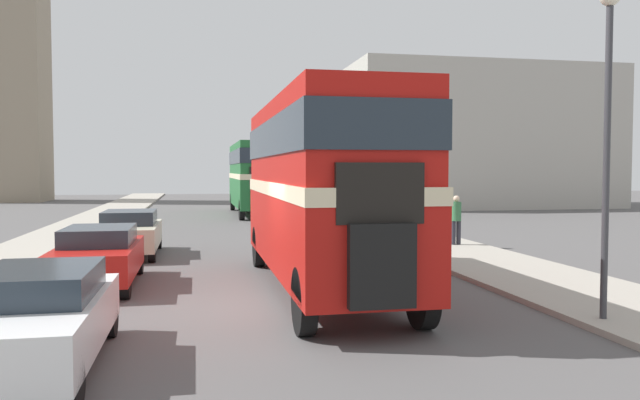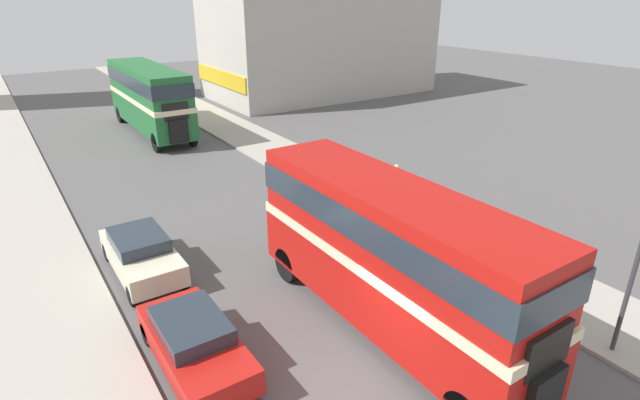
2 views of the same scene
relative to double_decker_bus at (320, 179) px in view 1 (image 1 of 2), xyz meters
name	(u,v)px [view 1 (image 1 of 2)]	position (x,y,z in m)	size (l,w,h in m)	color
ground_plane	(276,305)	(-1.21, -1.39, -2.56)	(120.00, 120.00, 0.00)	#565454
sidewalk_right	(572,289)	(5.54, -1.39, -2.50)	(3.50, 120.00, 0.12)	#A8A093
double_decker_bus	(320,179)	(0.00, 0.00, 0.00)	(2.39, 9.76, 4.29)	#B2140F
bus_distant	(254,172)	(0.79, 24.68, 0.05)	(2.52, 10.80, 4.37)	#1E602D
car_parked_near	(36,317)	(-4.98, -4.90, -1.83)	(1.72, 4.15, 1.40)	white
car_parked_mid	(99,255)	(-5.08, 1.45, -1.83)	(1.76, 4.17, 1.40)	red
car_parked_far	(130,232)	(-4.91, 6.85, -1.81)	(1.82, 4.20, 1.45)	beige
pedestrian_walking	(456,217)	(6.24, 6.61, -1.46)	(0.35, 0.35, 1.74)	#282833
street_lamp	(608,102)	(4.31, -4.21, 1.39)	(0.36, 0.36, 5.86)	#38383D
church_tower	(9,7)	(-18.45, 44.82, 14.26)	(5.84, 5.84, 33.01)	gray
shop_building_block	(474,138)	(17.92, 30.03, 2.59)	(19.62, 9.79, 10.31)	#B2ADA3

